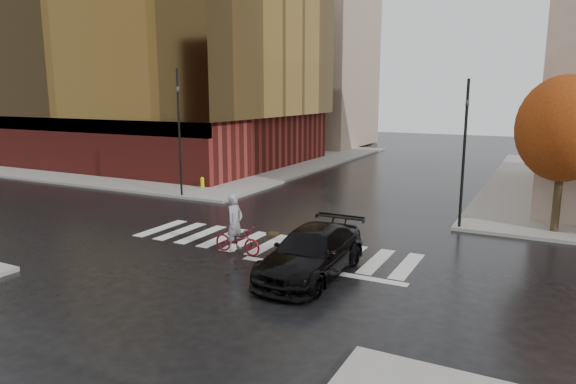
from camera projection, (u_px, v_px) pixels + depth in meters
name	position (u px, v px, depth m)	size (l,w,h in m)	color
ground	(263.00, 248.00, 19.84)	(120.00, 120.00, 0.00)	black
sidewalk_nw	(180.00, 157.00, 47.59)	(30.00, 30.00, 0.15)	gray
crosswalk	(269.00, 245.00, 20.27)	(12.00, 3.00, 0.01)	silver
office_glass	(145.00, 64.00, 43.85)	(27.00, 19.00, 16.00)	maroon
building_nw_far	(304.00, 54.00, 57.38)	(14.00, 12.00, 20.00)	gray
tree_ne_a	(564.00, 129.00, 20.94)	(3.80, 3.80, 6.50)	#322516
sedan	(312.00, 253.00, 16.75)	(2.18, 5.36, 1.55)	black
cyclist	(236.00, 233.00, 19.06)	(2.02, 0.80, 2.25)	maroon
traffic_light_nw	(179.00, 125.00, 28.59)	(0.21, 0.19, 7.07)	black
traffic_light_ne	(464.00, 146.00, 21.80)	(0.14, 0.17, 6.35)	black
fire_hydrant	(202.00, 182.00, 31.53)	(0.24, 0.24, 0.67)	#DAC70C
manhole	(272.00, 233.00, 21.89)	(0.58, 0.58, 0.01)	#463319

